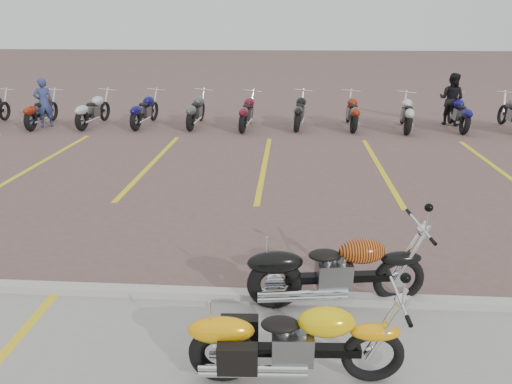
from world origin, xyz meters
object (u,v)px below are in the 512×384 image
yellow_cruiser (291,344)px  person_b (451,99)px  flame_cruiser (332,273)px  person_a (44,103)px  bollard (48,106)px

yellow_cruiser → person_b: person_b is taller
flame_cruiser → person_b: bearing=59.8°
yellow_cruiser → person_a: person_a is taller
yellow_cruiser → person_b: 13.66m
flame_cruiser → bollard: 13.99m
person_b → bollard: size_ratio=1.66×
yellow_cruiser → flame_cruiser: (0.48, 1.37, 0.02)m
flame_cruiser → bollard: size_ratio=2.13×
flame_cruiser → person_a: (-8.35, 10.01, 0.34)m
bollard → person_a: bearing=-69.7°
flame_cruiser → person_b: 12.21m
flame_cruiser → person_b: size_ratio=1.28×
flame_cruiser → person_a: bearing=121.9°
yellow_cruiser → bollard: bollard is taller
person_a → bollard: 1.05m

